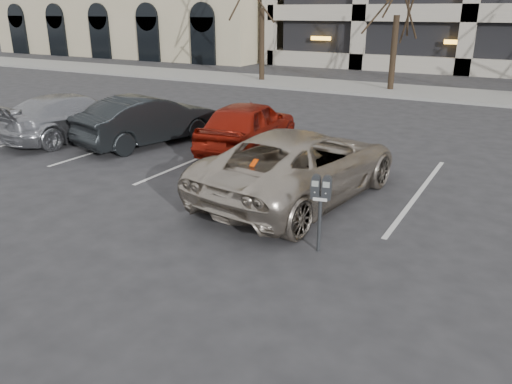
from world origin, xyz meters
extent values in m
plane|color=#28282B|center=(0.00, 0.00, 0.00)|extent=(140.00, 140.00, 0.00)
cube|color=gray|center=(0.00, 16.00, 0.06)|extent=(80.00, 4.00, 0.12)
cube|color=silver|center=(-9.80, 2.30, 0.01)|extent=(0.10, 5.20, 0.00)
cube|color=silver|center=(-7.00, 2.30, 0.01)|extent=(0.10, 5.20, 0.00)
cube|color=silver|center=(-4.20, 2.30, 0.01)|extent=(0.10, 5.20, 0.00)
cube|color=silver|center=(-1.40, 2.30, 0.01)|extent=(0.10, 5.20, 0.00)
cube|color=silver|center=(1.40, 2.30, 0.01)|extent=(0.10, 5.20, 0.00)
cylinder|color=black|center=(-10.00, 16.00, 1.89)|extent=(0.28, 0.28, 3.77)
cylinder|color=black|center=(-3.00, 16.00, 1.72)|extent=(0.28, 0.28, 3.44)
cylinder|color=black|center=(0.60, -1.24, 0.45)|extent=(0.06, 0.06, 0.90)
cube|color=black|center=(0.60, -1.24, 0.92)|extent=(0.31, 0.16, 0.06)
cube|color=silver|center=(0.61, -1.29, 0.90)|extent=(0.22, 0.05, 0.05)
cube|color=gray|center=(0.53, -1.32, 1.15)|extent=(0.11, 0.03, 0.09)
cube|color=gray|center=(0.70, -1.28, 1.15)|extent=(0.11, 0.03, 0.09)
imported|color=#BBAF9F|center=(-0.70, 0.85, 0.71)|extent=(3.00, 5.36, 1.42)
cube|color=#F04005|center=(-1.05, -0.04, 1.42)|extent=(0.10, 0.20, 0.01)
imported|color=maroon|center=(-3.49, 3.52, 0.70)|extent=(2.15, 4.26, 1.39)
imported|color=black|center=(-6.33, 2.73, 0.69)|extent=(2.45, 4.43, 1.38)
imported|color=#999BA0|center=(-8.70, 2.15, 0.67)|extent=(2.48, 4.82, 1.34)
camera|label=1|loc=(3.30, -7.99, 3.63)|focal=35.00mm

